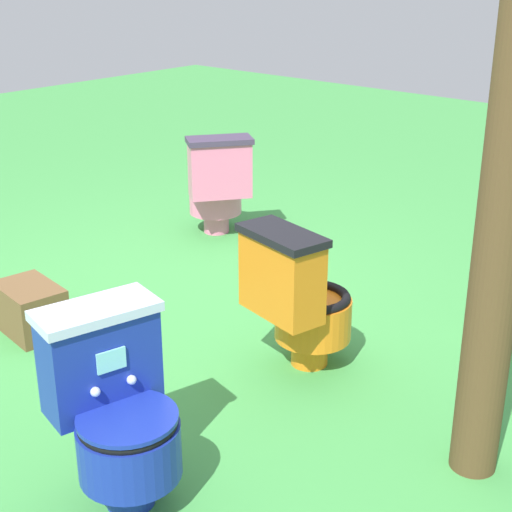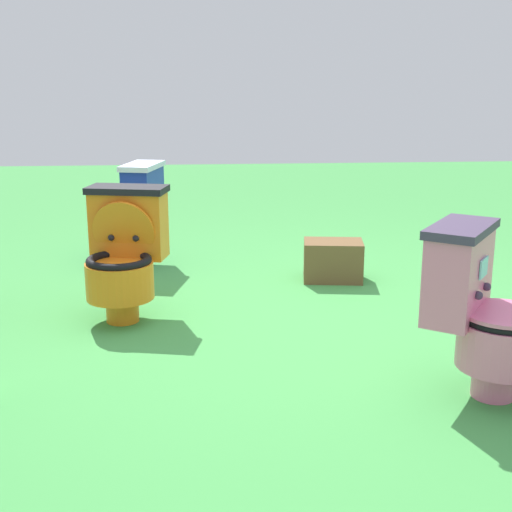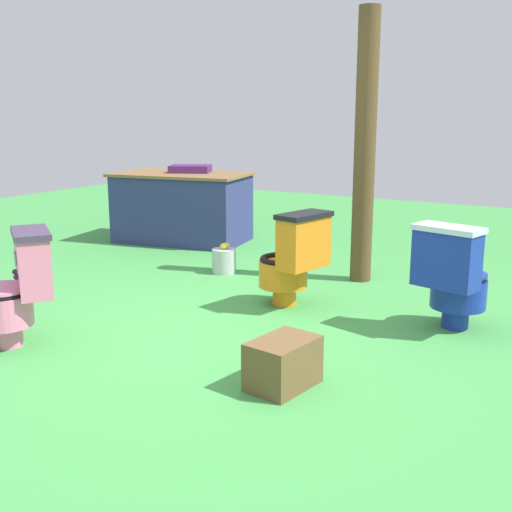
% 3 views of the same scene
% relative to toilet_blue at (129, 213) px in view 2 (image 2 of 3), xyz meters
% --- Properties ---
extents(ground, '(14.00, 14.00, 0.00)m').
position_rel_toilet_blue_xyz_m(ground, '(-1.25, -0.96, -0.37)').
color(ground, '#429947').
extents(toilet_blue, '(0.51, 0.57, 0.73)m').
position_rel_toilet_blue_xyz_m(toilet_blue, '(0.00, 0.00, 0.00)').
color(toilet_blue, '#192D9E').
rests_on(toilet_blue, ground).
extents(toilet_orange, '(0.57, 0.50, 0.73)m').
position_rel_toilet_blue_xyz_m(toilet_orange, '(-1.16, -0.08, 0.00)').
color(toilet_orange, orange).
rests_on(toilet_orange, ground).
extents(toilet_pink, '(0.61, 0.63, 0.73)m').
position_rel_toilet_blue_xyz_m(toilet_pink, '(-2.26, -1.67, 0.00)').
color(toilet_pink, pink).
rests_on(toilet_pink, ground).
extents(small_crate, '(0.31, 0.42, 0.26)m').
position_rel_toilet_blue_xyz_m(small_crate, '(-0.53, -1.38, -0.24)').
color(small_crate, brown).
rests_on(small_crate, ground).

